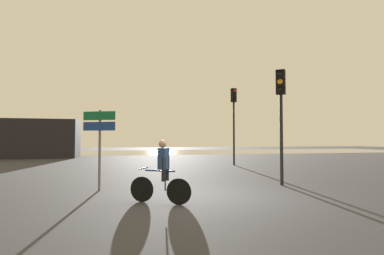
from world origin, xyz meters
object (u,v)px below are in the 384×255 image
at_px(traffic_light_far_right, 234,112).
at_px(direction_sign_post, 99,135).
at_px(distant_building, 13,139).
at_px(traffic_light_near_right, 281,104).
at_px(cyclist, 162,171).

distance_m(traffic_light_far_right, direction_sign_post, 11.49).
relative_size(distant_building, direction_sign_post, 4.31).
bearing_deg(direction_sign_post, traffic_light_far_right, -109.94).
distance_m(traffic_light_far_right, traffic_light_near_right, 8.67).
bearing_deg(direction_sign_post, traffic_light_near_right, -158.94).
height_order(direction_sign_post, cyclist, direction_sign_post).
xyz_separation_m(direction_sign_post, cyclist, (1.71, -2.42, -0.97)).
relative_size(distant_building, traffic_light_near_right, 2.67).
distance_m(distant_building, direction_sign_post, 22.10).
bearing_deg(cyclist, traffic_light_near_right, -32.35).
relative_size(distant_building, traffic_light_far_right, 2.23).
height_order(distant_building, direction_sign_post, distant_building).
xyz_separation_m(traffic_light_far_right, traffic_light_near_right, (-1.55, -8.51, -0.53)).
xyz_separation_m(distant_building, cyclist, (10.50, -22.69, -0.94)).
xyz_separation_m(traffic_light_far_right, cyclist, (-6.19, -10.60, -2.63)).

